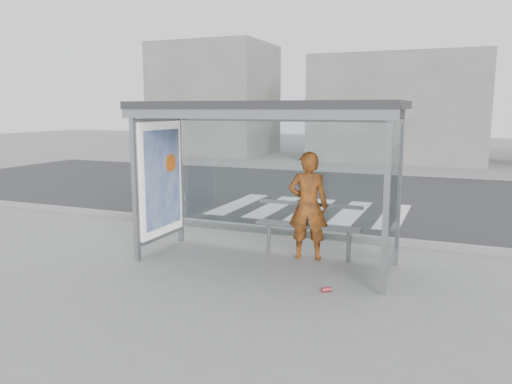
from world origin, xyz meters
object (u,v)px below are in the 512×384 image
person (308,206)px  bench (308,225)px  bus_shelter (245,141)px  soda_can (326,290)px

person → bench: bearing=-87.2°
bus_shelter → bench: 1.78m
bench → soda_can: size_ratio=13.93×
soda_can → bus_shelter: bearing=149.2°
person → soda_can: (0.69, -1.42, -0.87)m
person → soda_can: bearing=106.2°
bench → soda_can: 1.73m
person → bus_shelter: bearing=15.8°
bus_shelter → person: bus_shelter is taller
bus_shelter → person: (0.94, 0.45, -1.07)m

